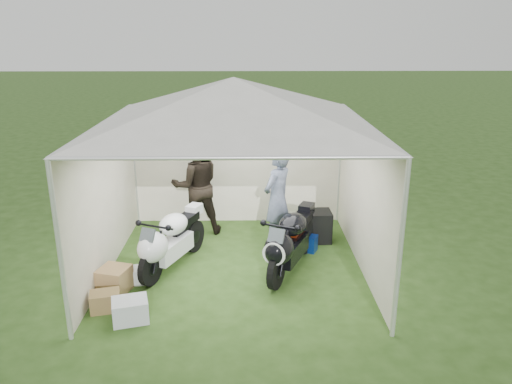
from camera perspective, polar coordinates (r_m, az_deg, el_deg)
The scene contains 12 objects.
ground at distance 8.21m, azimuth -2.30°, elevation -8.34°, with size 80.00×80.00×0.00m, color #254113.
canopy_tent at distance 7.46m, azimuth -2.55°, elevation 9.78°, with size 5.66×5.66×3.00m.
motorcycle_white at distance 7.98m, azimuth -9.88°, elevation -5.41°, with size 0.95×1.74×0.91m.
motorcycle_black at distance 7.79m, azimuth 3.84°, elevation -5.60°, with size 1.00×1.81×0.95m.
paddock_stand at distance 8.71m, azimuth 5.69°, elevation -5.79°, with size 0.37×0.23×0.28m, color #0F36AE.
person_dark_jacket at distance 9.19m, azimuth -6.87°, elevation 0.76°, with size 0.91×0.71×1.87m, color black.
person_blue_jacket at distance 8.57m, azimuth 2.45°, elevation -0.79°, with size 0.64×0.42×1.76m, color slate.
equipment_box at distance 9.07m, azimuth 6.77°, elevation -3.89°, with size 0.56×0.45×0.56m, color black.
crate_0 at distance 6.91m, azimuth -14.17°, elevation -12.97°, with size 0.46×0.35×0.30m, color #B3B7BD.
crate_1 at distance 7.65m, azimuth -15.87°, elevation -9.61°, with size 0.41×0.41×0.37m, color olive.
crate_2 at distance 7.84m, azimuth -13.14°, elevation -9.22°, with size 0.32×0.27×0.24m, color silver.
crate_3 at distance 7.24m, azimuth -16.85°, elevation -11.84°, with size 0.40×0.28×0.26m, color brown.
Camera 1 is at (0.21, -7.35, 3.65)m, focal length 35.00 mm.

